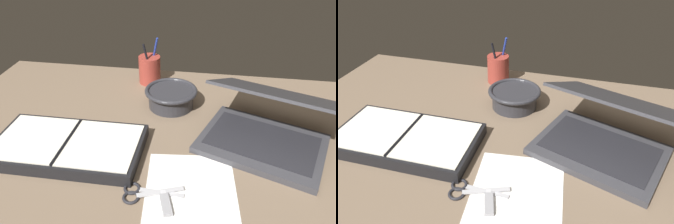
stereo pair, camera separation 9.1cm
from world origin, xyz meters
TOP-DOWN VIEW (x-y plane):
  - desk_top at (0.00, 0.00)cm, footprint 140.00×100.00cm
  - laptop at (26.66, 9.15)cm, footprint 40.49×39.72cm
  - bowl at (-1.56, 23.76)cm, footprint 16.84×16.84cm
  - pen_cup at (-11.71, 39.46)cm, footprint 7.79×7.79cm
  - planner at (-24.99, -3.37)cm, footprint 39.05×21.59cm
  - scissors at (-3.08, -15.41)cm, footprint 14.16×6.91cm
  - paper_sheet_front at (8.66, -14.90)cm, footprint 23.76×31.42cm
  - usb_drive at (3.44, -17.96)cm, footprint 3.83×7.33cm

SIDE VIEW (x-z plane):
  - desk_top at x=0.00cm, z-range 0.00..2.00cm
  - paper_sheet_front at x=8.66cm, z-range 2.00..2.16cm
  - scissors at x=-3.08cm, z-range 1.94..2.74cm
  - usb_drive at x=3.44cm, z-range 2.00..3.00cm
  - planner at x=-24.99cm, z-range 1.91..5.59cm
  - bowl at x=-1.56cm, z-range 2.36..8.66cm
  - pen_cup at x=-11.71cm, z-range -1.32..15.55cm
  - laptop at x=26.66cm, z-range -1.68..16.00cm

